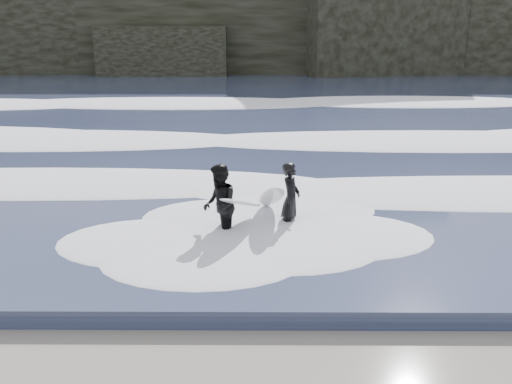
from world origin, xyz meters
TOP-DOWN VIEW (x-y plane):
  - sea at (0.00, 29.00)m, footprint 90.00×52.00m
  - headland at (0.00, 46.00)m, footprint 70.00×9.00m
  - foam_near at (0.00, 9.00)m, footprint 60.00×3.20m
  - foam_mid at (0.00, 16.00)m, footprint 60.00×4.00m
  - foam_far at (0.00, 25.00)m, footprint 60.00×4.80m
  - surfer_left at (0.09, 6.86)m, footprint 0.99×1.74m
  - surfer_right at (-1.18, 6.28)m, footprint 1.32×1.84m

SIDE VIEW (x-z plane):
  - sea at x=0.00m, z-range 0.00..0.30m
  - foam_near at x=0.00m, z-range 0.30..0.50m
  - foam_mid at x=0.00m, z-range 0.30..0.54m
  - foam_far at x=0.00m, z-range 0.30..0.60m
  - surfer_left at x=0.09m, z-range 0.01..1.53m
  - surfer_right at x=-1.18m, z-range 0.01..1.62m
  - headland at x=0.00m, z-range 0.00..10.00m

